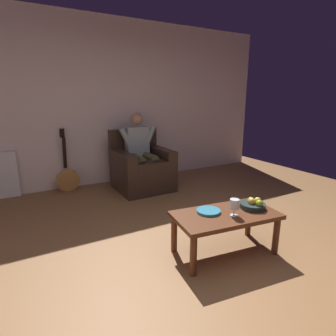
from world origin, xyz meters
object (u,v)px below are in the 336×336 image
guitar (68,178)px  wine_glass_near (234,205)px  armchair (142,169)px  coffee_table (226,219)px  person_seated (141,149)px  fruit_bowl (253,204)px  decorative_dish (209,211)px

guitar → wine_glass_near: bearing=110.9°
armchair → guitar: 1.19m
armchair → coffee_table: (0.09, 2.18, 0.01)m
person_seated → wine_glass_near: person_seated is taller
armchair → wine_glass_near: (0.06, 2.26, 0.18)m
armchair → fruit_bowl: (-0.23, 2.22, 0.12)m
person_seated → fruit_bowl: size_ratio=5.01×
guitar → fruit_bowl: bearing=116.4°
person_seated → decorative_dish: person_seated is taller
armchair → decorative_dish: bearing=83.5°
coffee_table → fruit_bowl: bearing=173.9°
decorative_dish → coffee_table: bearing=143.4°
person_seated → guitar: size_ratio=1.24×
wine_glass_near → decorative_dish: (0.16, -0.17, -0.09)m
coffee_table → wine_glass_near: 0.19m
wine_glass_near → person_seated: bearing=-91.5°
armchair → coffee_table: armchair is taller
person_seated → fruit_bowl: bearing=95.2°
fruit_bowl → decorative_dish: (0.44, -0.13, -0.03)m
person_seated → decorative_dish: 2.13m
coffee_table → decorative_dish: decorative_dish is taller
armchair → guitar: size_ratio=0.96×
fruit_bowl → guitar: bearing=-63.6°
armchair → guitar: bearing=-22.7°
armchair → coffee_table: bearing=87.1°
armchair → fruit_bowl: size_ratio=3.88×
person_seated → coffee_table: size_ratio=1.19×
wine_glass_near → fruit_bowl: bearing=-171.7°
fruit_bowl → armchair: bearing=-84.2°
coffee_table → decorative_dish: (0.13, -0.10, 0.08)m
guitar → wine_glass_near: size_ratio=6.25×
armchair → coffee_table: 2.18m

